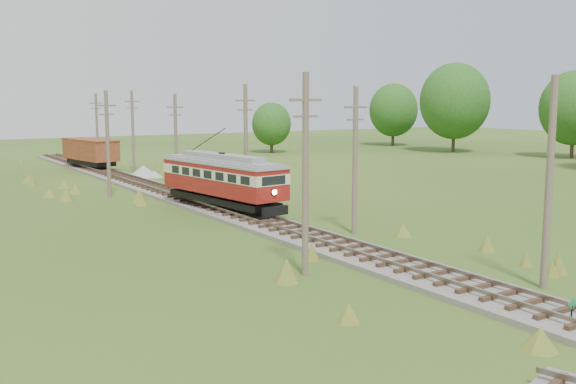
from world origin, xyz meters
TOP-DOWN VIEW (x-y plane):
  - railbed_main at (0.00, 34.00)m, footprint 3.60×96.00m
  - switch_marker at (-0.20, 1.50)m, footprint 0.45×0.06m
  - streetcar at (0.00, 28.63)m, footprint 4.21×11.92m
  - gondola at (-0.00, 61.72)m, footprint 4.31×9.28m
  - gravel_pile at (2.87, 52.10)m, footprint 3.28×3.47m
  - utility_pole_r_1 at (3.10, 5.00)m, footprint 0.30×0.30m
  - utility_pole_r_2 at (3.30, 18.00)m, footprint 1.60×0.30m
  - utility_pole_r_3 at (3.20, 31.00)m, footprint 1.60×0.30m
  - utility_pole_r_4 at (3.00, 44.00)m, footprint 1.60×0.30m
  - utility_pole_r_5 at (3.40, 57.00)m, footprint 1.60×0.30m
  - utility_pole_r_6 at (3.20, 70.00)m, footprint 1.60×0.30m
  - utility_pole_l_a at (-4.20, 12.00)m, footprint 1.60×0.30m
  - utility_pole_l_b at (-4.50, 40.00)m, footprint 1.60×0.30m
  - tree_right_3 at (60.00, 42.00)m, footprint 9.24×9.24m
  - tree_right_4 at (54.00, 58.00)m, footprint 10.50×10.50m
  - tree_right_5 at (56.00, 74.00)m, footprint 8.40×8.40m
  - tree_mid_b at (30.00, 72.00)m, footprint 5.88×5.88m

SIDE VIEW (x-z plane):
  - railbed_main at x=0.00m, z-range -0.09..0.48m
  - gravel_pile at x=2.87m, z-range -0.04..1.15m
  - switch_marker at x=-0.20m, z-range 0.09..1.17m
  - gondola at x=0.00m, z-range 0.68..3.65m
  - streetcar at x=0.00m, z-range -0.16..5.23m
  - utility_pole_r_4 at x=3.00m, z-range 0.12..8.52m
  - tree_mid_b at x=30.00m, z-range 0.54..8.12m
  - utility_pole_r_1 at x=3.10m, z-range 0.00..8.80m
  - utility_pole_r_2 at x=3.30m, z-range 0.12..8.72m
  - utility_pole_l_b at x=-4.50m, z-range 0.12..8.72m
  - utility_pole_r_6 at x=3.20m, z-range 0.12..8.82m
  - utility_pole_r_5 at x=3.40m, z-range 0.13..9.03m
  - utility_pole_r_3 at x=3.20m, z-range 0.13..9.13m
  - utility_pole_l_a at x=-4.20m, z-range 0.13..9.13m
  - tree_right_5 at x=56.00m, z-range 0.78..11.60m
  - tree_right_3 at x=60.00m, z-range 0.86..12.77m
  - tree_right_4 at x=54.00m, z-range 0.98..14.51m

